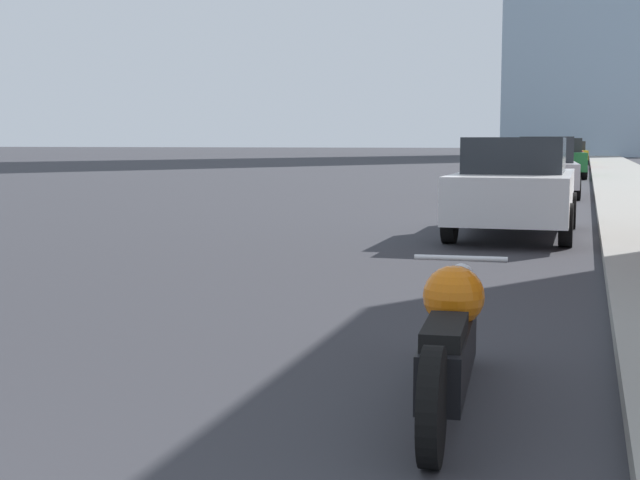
{
  "coord_description": "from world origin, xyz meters",
  "views": [
    {
      "loc": [
        3.43,
        -0.64,
        1.56
      ],
      "look_at": [
        1.5,
        5.82,
        0.81
      ],
      "focal_mm": 50.0,
      "sensor_mm": 36.0,
      "label": 1
    }
  ],
  "objects": [
    {
      "name": "parked_car_yellow",
      "position": [
        2.54,
        60.47,
        0.78
      ],
      "size": [
        2.08,
        3.98,
        1.54
      ],
      "rotation": [
        0.0,
        0.0,
        0.08
      ],
      "color": "gold",
      "rests_on": "ground_plane"
    },
    {
      "name": "parked_car_red",
      "position": [
        2.33,
        49.91,
        0.84
      ],
      "size": [
        1.97,
        4.04,
        1.67
      ],
      "rotation": [
        0.0,
        0.0,
        -0.0
      ],
      "color": "red",
      "rests_on": "ground_plane"
    },
    {
      "name": "parked_car_silver",
      "position": [
        2.35,
        24.94,
        0.82
      ],
      "size": [
        1.96,
        4.51,
        1.67
      ],
      "rotation": [
        0.0,
        0.0,
        0.06
      ],
      "color": "#BCBCC1",
      "rests_on": "ground_plane"
    },
    {
      "name": "sidewalk",
      "position": [
        5.07,
        40.0,
        0.07
      ],
      "size": [
        2.8,
        240.0,
        0.15
      ],
      "color": "gray",
      "rests_on": "ground_plane"
    },
    {
      "name": "parked_car_green",
      "position": [
        2.38,
        37.8,
        0.84
      ],
      "size": [
        2.23,
        4.16,
        1.67
      ],
      "rotation": [
        0.0,
        0.0,
        0.1
      ],
      "color": "#1E6B33",
      "rests_on": "ground_plane"
    },
    {
      "name": "parked_car_white",
      "position": [
        2.32,
        14.29,
        0.82
      ],
      "size": [
        1.93,
        4.6,
        1.61
      ],
      "rotation": [
        0.0,
        0.0,
        -0.0
      ],
      "color": "silver",
      "rests_on": "ground_plane"
    },
    {
      "name": "motorcycle",
      "position": [
        2.69,
        4.5,
        0.39
      ],
      "size": [
        0.62,
        2.51,
        0.8
      ],
      "rotation": [
        0.0,
        0.0,
        0.06
      ],
      "color": "black",
      "rests_on": "ground_plane"
    }
  ]
}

